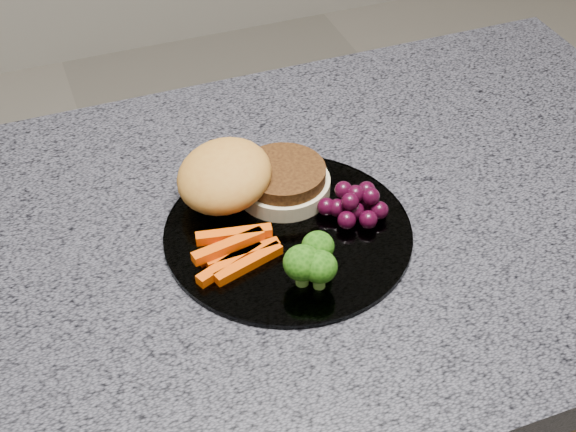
# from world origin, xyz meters

# --- Properties ---
(countertop) EXTENTS (1.20, 0.60, 0.04)m
(countertop) POSITION_xyz_m (0.00, 0.00, 0.88)
(countertop) COLOR #4B4A54
(countertop) RESTS_ON island_cabinet
(plate) EXTENTS (0.26, 0.26, 0.01)m
(plate) POSITION_xyz_m (0.09, -0.01, 0.90)
(plate) COLOR white
(plate) RESTS_ON countertop
(burger) EXTENTS (0.19, 0.13, 0.06)m
(burger) POSITION_xyz_m (0.06, 0.05, 0.93)
(burger) COLOR #C6B58B
(burger) RESTS_ON plate
(carrot_sticks) EXTENTS (0.09, 0.06, 0.02)m
(carrot_sticks) POSITION_xyz_m (0.02, -0.03, 0.91)
(carrot_sticks) COLOR #D84503
(carrot_sticks) RESTS_ON plate
(broccoli) EXTENTS (0.06, 0.06, 0.04)m
(broccoli) POSITION_xyz_m (0.08, -0.09, 0.93)
(broccoli) COLOR #669C38
(broccoli) RESTS_ON plate
(grape_bunch) EXTENTS (0.07, 0.06, 0.03)m
(grape_bunch) POSITION_xyz_m (0.16, -0.01, 0.92)
(grape_bunch) COLOR black
(grape_bunch) RESTS_ON plate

